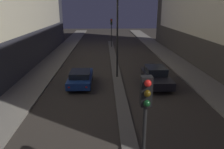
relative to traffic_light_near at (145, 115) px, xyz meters
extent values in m
cube|color=#56544F|center=(0.00, 17.29, -3.39)|extent=(0.83, 38.40, 0.14)
cube|color=black|center=(0.00, 0.03, 0.75)|extent=(0.32, 0.28, 0.90)
sphere|color=red|center=(0.00, -0.15, 1.05)|extent=(0.20, 0.20, 0.20)
sphere|color=#4C380A|center=(0.00, -0.15, 0.75)|extent=(0.20, 0.20, 0.20)
sphere|color=#0F3D19|center=(0.00, -0.15, 0.45)|extent=(0.20, 0.20, 0.20)
cylinder|color=black|center=(0.00, 30.20, -1.51)|extent=(0.12, 0.12, 3.62)
cube|color=black|center=(0.00, 30.20, 0.75)|extent=(0.32, 0.28, 0.90)
sphere|color=red|center=(0.00, 30.02, 1.05)|extent=(0.20, 0.20, 0.20)
sphere|color=#4C380A|center=(0.00, 30.02, 0.75)|extent=(0.20, 0.20, 0.20)
sphere|color=#0F3D19|center=(0.00, 30.02, 0.45)|extent=(0.20, 0.20, 0.20)
cylinder|color=black|center=(0.00, 14.03, 0.59)|extent=(0.16, 0.16, 7.81)
cube|color=navy|center=(-3.25, 12.20, -2.85)|extent=(1.90, 4.51, 0.57)
cube|color=black|center=(-3.25, 11.86, -2.33)|extent=(1.62, 2.03, 0.46)
cube|color=red|center=(-3.92, 9.95, -2.82)|extent=(0.14, 0.04, 0.10)
cube|color=red|center=(-2.58, 9.95, -2.82)|extent=(0.14, 0.04, 0.10)
cylinder|color=black|center=(-4.09, 13.60, -3.14)|extent=(0.22, 0.64, 0.64)
cylinder|color=black|center=(-2.41, 13.60, -3.14)|extent=(0.22, 0.64, 0.64)
cylinder|color=black|center=(-4.09, 10.80, -3.14)|extent=(0.22, 0.64, 0.64)
cylinder|color=black|center=(-2.41, 10.80, -3.14)|extent=(0.22, 0.64, 0.64)
cube|color=black|center=(3.25, 11.90, -2.82)|extent=(1.94, 4.67, 0.65)
cube|color=black|center=(3.25, 12.25, -2.20)|extent=(1.65, 2.10, 0.59)
cube|color=red|center=(2.57, 14.24, -2.78)|extent=(0.14, 0.04, 0.10)
cube|color=red|center=(3.93, 14.24, -2.78)|extent=(0.14, 0.04, 0.10)
cylinder|color=black|center=(2.39, 13.35, -3.14)|extent=(0.22, 0.64, 0.64)
cylinder|color=black|center=(4.11, 13.35, -3.14)|extent=(0.22, 0.64, 0.64)
cylinder|color=black|center=(2.39, 10.46, -3.14)|extent=(0.22, 0.64, 0.64)
cylinder|color=black|center=(4.11, 10.46, -3.14)|extent=(0.22, 0.64, 0.64)
camera|label=1|loc=(-1.19, -5.75, 3.06)|focal=35.00mm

